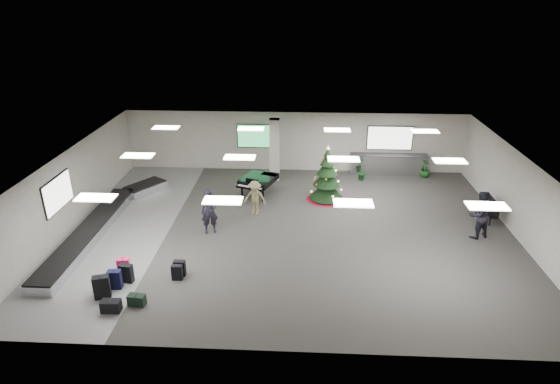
# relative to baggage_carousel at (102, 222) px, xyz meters

# --- Properties ---
(ground) EXTENTS (18.00, 18.00, 0.00)m
(ground) POSITION_rel_baggage_carousel_xyz_m (7.84, 0.08, -0.21)
(ground) COLOR #33312E
(ground) RESTS_ON ground
(room_envelope) EXTENTS (18.02, 14.02, 3.21)m
(room_envelope) POSITION_rel_baggage_carousel_xyz_m (7.46, 0.75, 2.12)
(room_envelope) COLOR #A7A099
(room_envelope) RESTS_ON ground
(baggage_carousel) EXTENTS (2.28, 9.71, 0.43)m
(baggage_carousel) POSITION_rel_baggage_carousel_xyz_m (0.00, 0.00, 0.00)
(baggage_carousel) COLOR silver
(baggage_carousel) RESTS_ON ground
(service_counter) EXTENTS (4.05, 0.65, 1.08)m
(service_counter) POSITION_rel_baggage_carousel_xyz_m (12.84, 6.73, 0.33)
(service_counter) COLOR silver
(service_counter) RESTS_ON ground
(suitcase_0) EXTENTS (0.57, 0.42, 0.81)m
(suitcase_0) POSITION_rel_baggage_carousel_xyz_m (1.95, -4.77, 0.18)
(suitcase_0) COLOR black
(suitcase_0) RESTS_ON ground
(suitcase_1) EXTENTS (0.46, 0.28, 0.68)m
(suitcase_1) POSITION_rel_baggage_carousel_xyz_m (2.42, -3.87, 0.12)
(suitcase_1) COLOR black
(suitcase_1) RESTS_ON ground
(pink_suitcase) EXTENTS (0.45, 0.30, 0.67)m
(pink_suitcase) POSITION_rel_baggage_carousel_xyz_m (2.19, -3.47, 0.11)
(pink_suitcase) COLOR #FF215E
(pink_suitcase) RESTS_ON ground
(suitcase_3) EXTENTS (0.37, 0.21, 0.56)m
(suitcase_3) POSITION_rel_baggage_carousel_xyz_m (4.08, -3.64, 0.06)
(suitcase_3) COLOR black
(suitcase_3) RESTS_ON ground
(navy_suitcase) EXTENTS (0.45, 0.28, 0.68)m
(navy_suitcase) POSITION_rel_baggage_carousel_xyz_m (2.17, -4.24, 0.12)
(navy_suitcase) COLOR black
(navy_suitcase) RESTS_ON ground
(suitcase_5) EXTENTS (0.41, 0.26, 0.59)m
(suitcase_5) POSITION_rel_baggage_carousel_xyz_m (1.80, -4.53, 0.08)
(suitcase_5) COLOR black
(suitcase_5) RESTS_ON ground
(green_duffel) EXTENTS (0.56, 0.33, 0.38)m
(green_duffel) POSITION_rel_baggage_carousel_xyz_m (3.17, -5.09, -0.03)
(green_duffel) COLOR black
(green_duffel) RESTS_ON ground
(suitcase_7) EXTENTS (0.39, 0.21, 0.59)m
(suitcase_7) POSITION_rel_baggage_carousel_xyz_m (4.11, -3.38, 0.07)
(suitcase_7) COLOR black
(suitcase_7) RESTS_ON ground
(black_duffel) EXTENTS (0.60, 0.35, 0.41)m
(black_duffel) POSITION_rel_baggage_carousel_xyz_m (2.49, -5.45, -0.02)
(black_duffel) COLOR black
(black_duffel) RESTS_ON ground
(christmas_tree) EXTENTS (1.86, 1.86, 2.65)m
(christmas_tree) POSITION_rel_baggage_carousel_xyz_m (9.41, 3.27, 0.69)
(christmas_tree) COLOR maroon
(christmas_tree) RESTS_ON ground
(grand_piano) EXTENTS (1.93, 2.18, 1.04)m
(grand_piano) POSITION_rel_baggage_carousel_xyz_m (6.15, 3.61, 0.53)
(grand_piano) COLOR black
(grand_piano) RESTS_ON ground
(bench) EXTENTS (0.55, 1.52, 0.95)m
(bench) POSITION_rel_baggage_carousel_xyz_m (16.28, 1.54, 0.32)
(bench) COLOR black
(bench) RESTS_ON ground
(traveler_a) EXTENTS (0.78, 0.62, 1.87)m
(traveler_a) POSITION_rel_baggage_carousel_xyz_m (4.60, -0.25, 0.72)
(traveler_a) COLOR black
(traveler_a) RESTS_ON ground
(traveler_b) EXTENTS (1.08, 0.72, 1.56)m
(traveler_b) POSITION_rel_baggage_carousel_xyz_m (6.24, 1.51, 0.57)
(traveler_b) COLOR olive
(traveler_b) RESTS_ON ground
(traveler_bench) EXTENTS (1.17, 1.06, 1.96)m
(traveler_bench) POSITION_rel_baggage_carousel_xyz_m (15.24, -0.09, 0.77)
(traveler_bench) COLOR black
(traveler_bench) RESTS_ON ground
(potted_plant_left) EXTENTS (0.61, 0.59, 0.86)m
(potted_plant_left) POSITION_rel_baggage_carousel_xyz_m (11.36, 5.79, 0.22)
(potted_plant_left) COLOR #123A15
(potted_plant_left) RESTS_ON ground
(potted_plant_right) EXTENTS (0.71, 0.71, 0.90)m
(potted_plant_right) POSITION_rel_baggage_carousel_xyz_m (14.72, 6.37, 0.24)
(potted_plant_right) COLOR #123A15
(potted_plant_right) RESTS_ON ground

